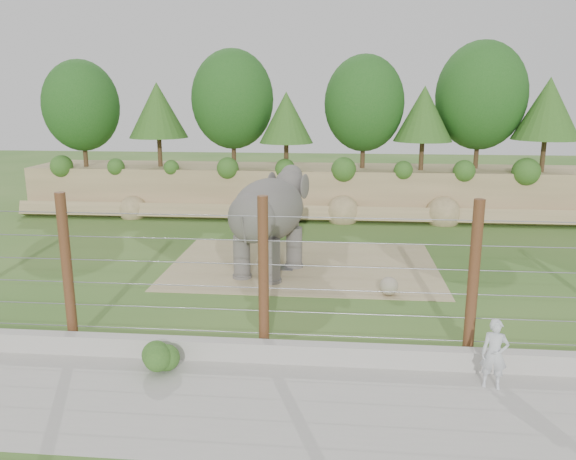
# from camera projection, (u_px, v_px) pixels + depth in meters

# --- Properties ---
(ground) EXTENTS (90.00, 90.00, 0.00)m
(ground) POSITION_uv_depth(u_px,v_px,m) (282.00, 291.00, 18.52)
(ground) COLOR #356523
(ground) RESTS_ON ground
(back_embankment) EXTENTS (30.00, 5.52, 8.77)m
(back_embankment) POSITION_uv_depth(u_px,v_px,m) (318.00, 140.00, 29.81)
(back_embankment) COLOR #917E55
(back_embankment) RESTS_ON ground
(dirt_patch) EXTENTS (10.00, 7.00, 0.02)m
(dirt_patch) POSITION_uv_depth(u_px,v_px,m) (303.00, 265.00, 21.38)
(dirt_patch) COLOR tan
(dirt_patch) RESTS_ON ground
(drain_grate) EXTENTS (1.00, 0.60, 0.03)m
(drain_grate) POSITION_uv_depth(u_px,v_px,m) (280.00, 268.00, 20.92)
(drain_grate) COLOR #262628
(drain_grate) RESTS_ON dirt_patch
(elephant) EXTENTS (3.26, 4.84, 3.61)m
(elephant) POSITION_uv_depth(u_px,v_px,m) (269.00, 224.00, 20.05)
(elephant) COLOR #57534E
(elephant) RESTS_ON ground
(stone_ball) EXTENTS (0.60, 0.60, 0.60)m
(stone_ball) POSITION_uv_depth(u_px,v_px,m) (389.00, 286.00, 18.06)
(stone_ball) COLOR gray
(stone_ball) RESTS_ON dirt_patch
(retaining_wall) EXTENTS (26.00, 0.35, 0.50)m
(retaining_wall) POSITION_uv_depth(u_px,v_px,m) (261.00, 351.00, 13.62)
(retaining_wall) COLOR beige
(retaining_wall) RESTS_ON ground
(walkway) EXTENTS (26.00, 4.00, 0.01)m
(walkway) POSITION_uv_depth(u_px,v_px,m) (248.00, 404.00, 11.75)
(walkway) COLOR beige
(walkway) RESTS_ON ground
(barrier_fence) EXTENTS (20.26, 0.26, 4.00)m
(barrier_fence) POSITION_uv_depth(u_px,v_px,m) (263.00, 276.00, 13.70)
(barrier_fence) COLOR #52281A
(barrier_fence) RESTS_ON ground
(walkway_shrub) EXTENTS (0.72, 0.72, 0.72)m
(walkway_shrub) POSITION_uv_depth(u_px,v_px,m) (163.00, 358.00, 13.02)
(walkway_shrub) COLOR #316122
(walkway_shrub) RESTS_ON walkway
(zookeeper) EXTENTS (0.65, 0.50, 1.58)m
(zookeeper) POSITION_uv_depth(u_px,v_px,m) (494.00, 354.00, 12.25)
(zookeeper) COLOR #B1B6BA
(zookeeper) RESTS_ON walkway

